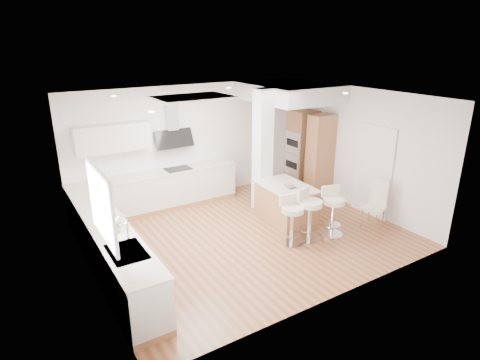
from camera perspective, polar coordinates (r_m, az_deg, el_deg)
ground at (r=8.32m, az=0.85°, el=-7.76°), size 6.00×6.00×0.00m
ceiling at (r=8.32m, az=0.85°, el=-7.76°), size 6.00×5.00×0.02m
wall_back at (r=9.88m, az=-7.01°, el=5.26°), size 6.00×0.04×2.80m
wall_left at (r=6.73m, az=-21.11°, el=-2.85°), size 0.04×5.00×2.80m
wall_right at (r=9.67m, az=16.06°, el=4.31°), size 0.04×5.00×2.80m
skylight at (r=7.60m, az=-6.68°, el=11.52°), size 4.10×2.10×0.06m
window_left at (r=5.81m, az=-19.20°, el=-3.01°), size 0.06×1.28×1.07m
doorway_right at (r=9.39m, az=18.40°, el=1.07°), size 0.05×1.00×2.10m
counter_left at (r=7.37m, az=-18.30°, el=-8.61°), size 0.63×4.50×1.35m
counter_back at (r=9.51m, az=-11.10°, el=0.01°), size 3.62×0.63×2.50m
pillar at (r=9.09m, az=3.23°, el=4.11°), size 0.35×0.35×2.80m
soffit at (r=9.83m, az=6.95°, el=12.31°), size 1.78×2.20×0.40m
oven_column at (r=10.38m, az=9.69°, el=3.80°), size 0.63×1.21×2.10m
peninsula at (r=8.82m, az=6.48°, el=-3.26°), size 0.96×1.39×0.89m
bar_stool_a at (r=7.80m, az=7.36°, el=-5.30°), size 0.47×0.47×0.99m
bar_stool_b at (r=7.99m, az=9.78°, el=-4.49°), size 0.62×0.62×1.06m
bar_stool_c at (r=8.30m, az=13.07°, el=-3.99°), size 0.57×0.57×1.02m
dining_chair at (r=8.97m, az=18.82°, el=-2.87°), size 0.49×0.49×1.04m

